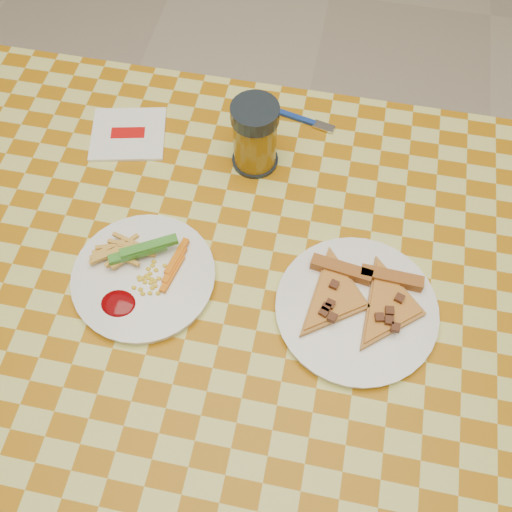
% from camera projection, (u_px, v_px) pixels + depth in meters
% --- Properties ---
extents(ground, '(8.00, 8.00, 0.00)m').
position_uv_depth(ground, '(243.00, 406.00, 1.56)').
color(ground, beige).
rests_on(ground, ground).
extents(table, '(1.28, 0.88, 0.76)m').
position_uv_depth(table, '(235.00, 303.00, 0.97)').
color(table, silver).
rests_on(table, ground).
extents(plate_left, '(0.28, 0.28, 0.01)m').
position_uv_depth(plate_left, '(144.00, 277.00, 0.90)').
color(plate_left, white).
rests_on(plate_left, table).
extents(plate_right, '(0.26, 0.26, 0.01)m').
position_uv_depth(plate_right, '(356.00, 310.00, 0.87)').
color(plate_right, white).
rests_on(plate_right, table).
extents(fries_veggies, '(0.16, 0.15, 0.04)m').
position_uv_depth(fries_veggies, '(140.00, 264.00, 0.89)').
color(fries_veggies, '#E29A47').
rests_on(fries_veggies, plate_left).
extents(pizza_slices, '(0.22, 0.20, 0.02)m').
position_uv_depth(pizza_slices, '(361.00, 298.00, 0.87)').
color(pizza_slices, '#C1883B').
rests_on(pizza_slices, plate_right).
extents(drink_glass, '(0.08, 0.08, 0.13)m').
position_uv_depth(drink_glass, '(255.00, 136.00, 0.97)').
color(drink_glass, black).
rests_on(drink_glass, table).
extents(napkin, '(0.16, 0.15, 0.01)m').
position_uv_depth(napkin, '(128.00, 134.00, 1.05)').
color(napkin, white).
rests_on(napkin, table).
extents(fork, '(0.13, 0.04, 0.01)m').
position_uv_depth(fork, '(303.00, 120.00, 1.06)').
color(fork, navy).
rests_on(fork, table).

